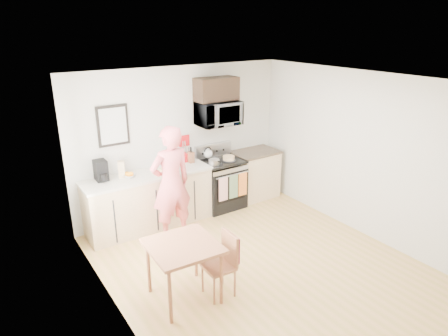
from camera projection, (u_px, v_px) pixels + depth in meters
floor at (261, 266)px, 5.68m from camera, size 4.60×4.60×0.00m
back_wall at (181, 141)px, 7.03m from camera, size 4.00×0.04×2.60m
front_wall at (433, 264)px, 3.44m from camera, size 4.00×0.04×2.60m
left_wall at (116, 221)px, 4.19m from camera, size 0.04×4.60×2.60m
right_wall at (363, 155)px, 6.28m from camera, size 0.04×4.60×2.60m
ceiling at (268, 81)px, 4.79m from camera, size 4.00×4.60×0.04m
window at (94, 175)px, 4.75m from camera, size 0.06×1.40×1.50m
cabinet_left at (149, 201)px, 6.67m from camera, size 2.10×0.60×0.90m
countertop_left at (147, 175)px, 6.51m from camera, size 2.14×0.64×0.04m
cabinet_right at (255, 175)px, 7.84m from camera, size 0.84×0.60×0.90m
countertop_right at (255, 152)px, 7.68m from camera, size 0.88×0.64×0.04m
range at (221, 185)px, 7.40m from camera, size 0.76×0.70×1.16m
microwave at (218, 113)px, 7.03m from camera, size 0.76×0.51×0.42m
upper_cabinet at (216, 89)px, 6.92m from camera, size 0.76×0.35×0.40m
wall_art at (113, 126)px, 6.23m from camera, size 0.50×0.04×0.65m
wall_trivet at (184, 141)px, 7.05m from camera, size 0.20×0.02×0.20m
person at (171, 184)px, 6.16m from camera, size 0.69×0.46×1.85m
dining_table at (183, 251)px, 4.81m from camera, size 0.81×0.81×0.76m
chair at (227, 255)px, 4.98m from camera, size 0.40×0.36×0.83m
knife_block at (191, 157)px, 7.02m from camera, size 0.09×0.13×0.19m
utensil_crock at (184, 153)px, 7.04m from camera, size 0.13×0.13×0.38m
fruit_bowl at (129, 175)px, 6.36m from camera, size 0.27×0.27×0.09m
milk_carton at (121, 169)px, 6.33m from camera, size 0.13×0.13×0.27m
coffee_maker at (101, 171)px, 6.20m from camera, size 0.19×0.28×0.33m
bread_bag at (169, 171)px, 6.49m from camera, size 0.33×0.19×0.11m
cake at (229, 158)px, 7.18m from camera, size 0.26×0.26×0.09m
kettle at (208, 153)px, 7.29m from camera, size 0.17×0.17×0.21m
pot at (214, 162)px, 6.97m from camera, size 0.19×0.32×0.10m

